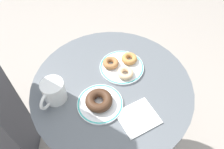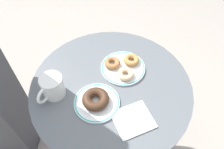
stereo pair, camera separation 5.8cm
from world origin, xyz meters
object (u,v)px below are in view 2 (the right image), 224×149
at_px(donut_old_fashioned, 131,60).
at_px(coffee_mug, 52,87).
at_px(plate_right, 123,68).
at_px(paper_napkin, 133,120).
at_px(donut_chocolate, 96,99).
at_px(plate_left, 97,102).
at_px(donut_glazed, 126,74).
at_px(cafe_table, 111,114).
at_px(donut_cinnamon, 112,63).

distance_m(donut_old_fashioned, coffee_mug, 0.37).
relative_size(plate_right, paper_napkin, 1.39).
distance_m(plate_right, donut_chocolate, 0.22).
xyz_separation_m(plate_left, donut_glazed, (0.18, 0.02, 0.02)).
relative_size(cafe_table, plate_left, 3.87).
bearing_deg(plate_left, donut_old_fashioned, 12.87).
bearing_deg(plate_right, donut_chocolate, -164.42).
distance_m(plate_right, donut_glazed, 0.05).
bearing_deg(coffee_mug, paper_napkin, -62.89).
bearing_deg(donut_glazed, donut_old_fashioned, 27.93).
xyz_separation_m(donut_old_fashioned, donut_cinnamon, (-0.08, 0.05, 0.00)).
xyz_separation_m(cafe_table, plate_left, (-0.10, -0.03, 0.26)).
bearing_deg(donut_old_fashioned, cafe_table, -168.87).
relative_size(donut_cinnamon, donut_glazed, 1.00).
bearing_deg(donut_glazed, cafe_table, 171.61).
height_order(donut_cinnamon, donut_glazed, same).
height_order(plate_left, donut_chocolate, donut_chocolate).
distance_m(donut_old_fashioned, donut_cinnamon, 0.09).
height_order(donut_old_fashioned, paper_napkin, donut_old_fashioned).
distance_m(cafe_table, plate_left, 0.28).
xyz_separation_m(donut_old_fashioned, donut_glazed, (-0.08, -0.04, 0.00)).
xyz_separation_m(cafe_table, donut_glazed, (0.08, -0.01, 0.28)).
xyz_separation_m(donut_cinnamon, paper_napkin, (-0.12, -0.25, -0.02)).
relative_size(donut_cinnamon, coffee_mug, 0.55).
height_order(cafe_table, donut_old_fashioned, donut_old_fashioned).
bearing_deg(donut_old_fashioned, donut_glazed, -152.07).
distance_m(plate_left, donut_glazed, 0.18).
relative_size(plate_right, donut_chocolate, 1.86).
bearing_deg(coffee_mug, donut_glazed, -26.25).
relative_size(plate_left, paper_napkin, 1.29).
xyz_separation_m(cafe_table, donut_chocolate, (-0.10, -0.03, 0.29)).
distance_m(plate_left, donut_old_fashioned, 0.26).
bearing_deg(donut_chocolate, donut_old_fashioned, 12.21).
bearing_deg(donut_old_fashioned, coffee_mug, 164.89).
relative_size(cafe_table, donut_old_fashioned, 9.92).
distance_m(donut_glazed, paper_napkin, 0.21).
distance_m(plate_right, coffee_mug, 0.32).
bearing_deg(paper_napkin, donut_cinnamon, 64.14).
bearing_deg(donut_glazed, plate_right, 58.04).
distance_m(cafe_table, paper_napkin, 0.32).
bearing_deg(donut_old_fashioned, donut_chocolate, -167.79).
height_order(cafe_table, plate_right, plate_right).
relative_size(plate_right, donut_old_fashioned, 2.78).
bearing_deg(cafe_table, coffee_mug, 148.16).
height_order(plate_right, donut_cinnamon, donut_cinnamon).
relative_size(cafe_table, donut_cinnamon, 9.92).
relative_size(plate_left, plate_right, 0.92).
bearing_deg(plate_left, donut_glazed, 5.49).
distance_m(donut_old_fashioned, paper_napkin, 0.29).
relative_size(donut_old_fashioned, paper_napkin, 0.50).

